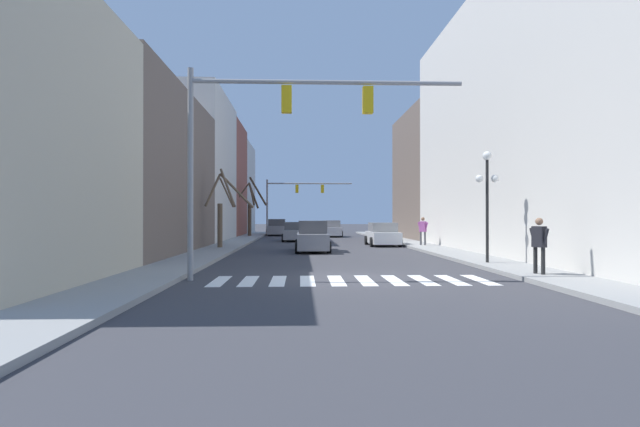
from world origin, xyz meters
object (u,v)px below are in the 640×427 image
at_px(car_parked_left_far, 277,228).
at_px(pedestrian_near_right_corner, 539,241).
at_px(car_at_intersection, 331,229).
at_px(pedestrian_on_right_sidewalk, 423,228).
at_px(street_lamp_right_corner, 487,184).
at_px(street_tree_right_mid, 223,210).
at_px(traffic_signal_far, 294,194).
at_px(car_driving_away_lane, 383,235).
at_px(street_tree_left_mid, 251,208).
at_px(traffic_signal_near, 273,124).
at_px(car_parked_right_near, 296,232).
at_px(car_parked_left_mid, 312,237).

distance_m(car_parked_left_far, pedestrian_near_right_corner, 38.82).
bearing_deg(car_at_intersection, pedestrian_on_right_sidewalk, -164.21).
relative_size(street_lamp_right_corner, street_tree_right_mid, 0.94).
bearing_deg(traffic_signal_far, car_driving_away_lane, -70.10).
distance_m(car_driving_away_lane, street_tree_right_mid, 11.07).
height_order(pedestrian_near_right_corner, street_tree_left_mid, street_tree_left_mid).
height_order(car_at_intersection, car_driving_away_lane, car_at_intersection).
distance_m(traffic_signal_near, car_parked_right_near, 25.26).
bearing_deg(street_tree_right_mid, traffic_signal_near, -75.42).
bearing_deg(car_parked_right_near, traffic_signal_near, -1.09).
height_order(car_parked_left_mid, pedestrian_on_right_sidewalk, pedestrian_on_right_sidewalk).
bearing_deg(car_driving_away_lane, car_parked_left_far, 22.86).
distance_m(street_lamp_right_corner, street_tree_left_mid, 31.15).
height_order(car_parked_left_far, car_driving_away_lane, car_parked_left_far).
bearing_deg(pedestrian_near_right_corner, car_at_intersection, 166.76).
xyz_separation_m(traffic_signal_far, car_at_intersection, (3.67, -1.97, -3.56)).
bearing_deg(traffic_signal_far, street_tree_left_mid, -144.50).
distance_m(street_lamp_right_corner, pedestrian_on_right_sidewalk, 12.42).
bearing_deg(street_tree_left_mid, pedestrian_on_right_sidewalk, -52.29).
bearing_deg(street_tree_right_mid, street_lamp_right_corner, -40.56).
height_order(traffic_signal_far, car_driving_away_lane, traffic_signal_far).
xyz_separation_m(car_at_intersection, street_tree_left_mid, (-7.77, -0.96, 2.07)).
relative_size(street_lamp_right_corner, car_driving_away_lane, 1.02).
bearing_deg(car_parked_left_far, street_tree_right_mid, 174.65).
height_order(traffic_signal_far, car_parked_left_mid, traffic_signal_far).
relative_size(car_parked_left_mid, car_at_intersection, 1.06).
bearing_deg(pedestrian_on_right_sidewalk, traffic_signal_near, -73.39).
distance_m(car_driving_away_lane, street_tree_left_mid, 17.91).
distance_m(traffic_signal_far, car_parked_right_near, 11.34).
relative_size(traffic_signal_near, car_driving_away_lane, 1.98).
distance_m(pedestrian_near_right_corner, street_tree_right_mid, 18.97).
relative_size(car_parked_right_near, pedestrian_near_right_corner, 2.32).
bearing_deg(street_tree_left_mid, car_parked_left_mid, -74.70).
relative_size(traffic_signal_far, car_parked_left_far, 1.80).
bearing_deg(car_driving_away_lane, car_parked_left_mid, 137.89).
bearing_deg(pedestrian_on_right_sidewalk, pedestrian_near_right_corner, -46.13).
distance_m(pedestrian_near_right_corner, pedestrian_on_right_sidewalk, 16.30).
bearing_deg(car_parked_left_mid, car_at_intersection, 173.64).
xyz_separation_m(traffic_signal_near, pedestrian_near_right_corner, (8.50, 0.04, -3.66)).
relative_size(car_driving_away_lane, pedestrian_near_right_corner, 2.42).
xyz_separation_m(car_parked_left_far, car_at_intersection, (5.48, -3.82, -0.05)).
relative_size(traffic_signal_near, car_parked_left_mid, 1.77).
distance_m(traffic_signal_near, car_driving_away_lane, 19.85).
xyz_separation_m(car_parked_left_mid, street_tree_left_mid, (-5.44, 19.90, 2.02)).
distance_m(car_driving_away_lane, pedestrian_on_right_sidewalk, 3.05).
xyz_separation_m(traffic_signal_far, car_driving_away_lane, (6.29, -17.36, -3.58)).
bearing_deg(car_parked_left_mid, pedestrian_near_right_corner, 28.50).
height_order(traffic_signal_near, car_driving_away_lane, traffic_signal_near).
xyz_separation_m(street_lamp_right_corner, car_parked_left_mid, (-6.81, 8.74, -2.48)).
bearing_deg(car_driving_away_lane, street_tree_right_mid, 110.46).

